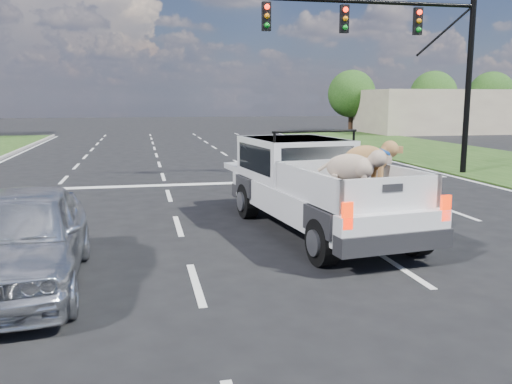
# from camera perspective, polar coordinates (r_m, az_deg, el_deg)

# --- Properties ---
(ground) EXTENTS (160.00, 160.00, 0.00)m
(ground) POSITION_cam_1_polar(r_m,az_deg,el_deg) (8.92, 5.05, -8.86)
(ground) COLOR black
(ground) RESTS_ON ground
(road_markings) EXTENTS (17.75, 60.00, 0.01)m
(road_markings) POSITION_cam_1_polar(r_m,az_deg,el_deg) (15.12, -2.24, -1.06)
(road_markings) COLOR silver
(road_markings) RESTS_ON ground
(traffic_signal) EXTENTS (9.11, 0.31, 7.00)m
(traffic_signal) POSITION_cam_1_polar(r_m,az_deg,el_deg) (21.04, 16.04, 14.53)
(traffic_signal) COLOR black
(traffic_signal) RESTS_ON ground
(building_right) EXTENTS (12.00, 7.00, 3.60)m
(building_right) POSITION_cam_1_polar(r_m,az_deg,el_deg) (48.71, 18.39, 8.05)
(building_right) COLOR #BEB291
(building_right) RESTS_ON ground
(tree_far_d) EXTENTS (4.20, 4.20, 5.40)m
(tree_far_d) POSITION_cam_1_polar(r_m,az_deg,el_deg) (49.66, 10.03, 10.13)
(tree_far_d) COLOR #332114
(tree_far_d) RESTS_ON ground
(tree_far_e) EXTENTS (4.20, 4.20, 5.40)m
(tree_far_e) POSITION_cam_1_polar(r_m,az_deg,el_deg) (53.16, 18.17, 9.77)
(tree_far_e) COLOR #332114
(tree_far_e) RESTS_ON ground
(tree_far_f) EXTENTS (4.20, 4.20, 5.40)m
(tree_far_f) POSITION_cam_1_polar(r_m,az_deg,el_deg) (56.39, 23.52, 9.42)
(tree_far_f) COLOR #332114
(tree_far_f) RESTS_ON ground
(pickup_truck) EXTENTS (2.83, 6.07, 2.19)m
(pickup_truck) POSITION_cam_1_polar(r_m,az_deg,el_deg) (11.72, 6.30, 0.79)
(pickup_truck) COLOR black
(pickup_truck) RESTS_ON ground
(silver_sedan) EXTENTS (1.96, 4.57, 1.54)m
(silver_sedan) POSITION_cam_1_polar(r_m,az_deg,el_deg) (8.97, -23.50, -4.45)
(silver_sedan) COLOR silver
(silver_sedan) RESTS_ON ground
(black_coupe) EXTENTS (2.89, 5.11, 1.40)m
(black_coupe) POSITION_cam_1_polar(r_m,az_deg,el_deg) (16.64, 4.54, 2.32)
(black_coupe) COLOR black
(black_coupe) RESTS_ON ground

